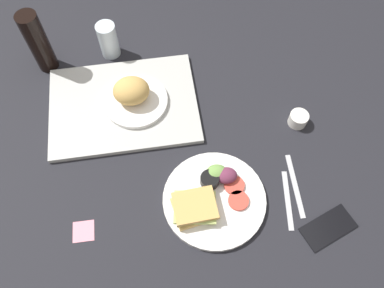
% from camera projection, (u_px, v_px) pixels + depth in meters
% --- Properties ---
extents(ground_plane, '(1.90, 1.50, 0.03)m').
position_uv_depth(ground_plane, '(186.00, 163.00, 1.14)').
color(ground_plane, black).
extents(serving_tray, '(0.46, 0.35, 0.02)m').
position_uv_depth(serving_tray, '(124.00, 105.00, 1.20)').
color(serving_tray, '#B2B2AD').
rests_on(serving_tray, ground_plane).
extents(bread_plate_near, '(0.20, 0.20, 0.09)m').
position_uv_depth(bread_plate_near, '(133.00, 95.00, 1.17)').
color(bread_plate_near, white).
rests_on(bread_plate_near, serving_tray).
extents(plate_with_salad, '(0.28, 0.28, 0.05)m').
position_uv_depth(plate_with_salad, '(212.00, 197.00, 1.05)').
color(plate_with_salad, white).
rests_on(plate_with_salad, ground_plane).
extents(drinking_glass, '(0.06, 0.06, 0.12)m').
position_uv_depth(drinking_glass, '(108.00, 40.00, 1.26)').
color(drinking_glass, silver).
rests_on(drinking_glass, ground_plane).
extents(soda_bottle, '(0.06, 0.06, 0.21)m').
position_uv_depth(soda_bottle, '(38.00, 42.00, 1.19)').
color(soda_bottle, black).
rests_on(soda_bottle, ground_plane).
extents(espresso_cup, '(0.06, 0.06, 0.04)m').
position_uv_depth(espresso_cup, '(298.00, 119.00, 1.17)').
color(espresso_cup, silver).
rests_on(espresso_cup, ground_plane).
extents(fork, '(0.03, 0.17, 0.01)m').
position_uv_depth(fork, '(288.00, 200.00, 1.06)').
color(fork, '#B7B7BC').
rests_on(fork, ground_plane).
extents(knife, '(0.01, 0.19, 0.01)m').
position_uv_depth(knife, '(295.00, 185.00, 1.08)').
color(knife, '#B7B7BC').
rests_on(knife, ground_plane).
extents(cell_phone, '(0.16, 0.12, 0.01)m').
position_uv_depth(cell_phone, '(328.00, 227.00, 1.03)').
color(cell_phone, black).
rests_on(cell_phone, ground_plane).
extents(sticky_note, '(0.06, 0.06, 0.00)m').
position_uv_depth(sticky_note, '(83.00, 231.00, 1.02)').
color(sticky_note, pink).
rests_on(sticky_note, ground_plane).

